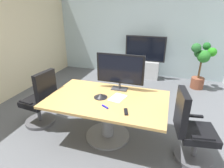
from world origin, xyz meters
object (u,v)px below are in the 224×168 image
Objects in this scene: office_chair_left at (41,103)px; remote_control at (126,112)px; tv_monitor at (120,70)px; potted_plant at (201,62)px; office_chair_right at (191,133)px; conference_phone at (101,96)px; conference_table at (107,108)px; wall_display_unit at (144,64)px.

office_chair_left is 1.74m from remote_control.
tv_monitor is 4.94× the size of remote_control.
remote_control is at bearing -113.29° from potted_plant.
office_chair_right is 2.86m from potted_plant.
conference_phone is (1.18, 0.02, 0.32)m from office_chair_left.
conference_phone is at bearing -177.30° from conference_table.
office_chair_right reaches higher than conference_phone.
wall_display_unit reaches higher than conference_phone.
conference_phone is (-0.21, -0.42, -0.33)m from tv_monitor.
remote_control is at bearing 93.71° from office_chair_right.
tv_monitor is (-1.21, 0.54, 0.65)m from office_chair_right.
office_chair_right is 1.45m from conference_phone.
office_chair_left is 2.60m from office_chair_right.
wall_display_unit is (0.05, 2.68, -0.66)m from tv_monitor.
conference_table is 2.28× the size of tv_monitor.
conference_table is 1.76× the size of office_chair_right.
wall_display_unit is (1.45, 3.13, -0.01)m from office_chair_left.
remote_control reaches higher than conference_table.
conference_phone is at bearing -115.85° from tv_monitor.
potted_plant is 5.70× the size of conference_phone.
potted_plant is (1.69, 2.69, 0.19)m from conference_table.
wall_display_unit is at bearing 161.94° from office_chair_left.
tv_monitor reaches higher than conference_phone.
wall_display_unit is 3.13m from conference_phone.
office_chair_right is at bearing -5.36° from conference_table.
potted_plant is 3.25m from conference_phone.
conference_table is 1.76× the size of office_chair_left.
office_chair_left is 6.41× the size of remote_control.
conference_phone is at bearing 97.93° from office_chair_left.
potted_plant is at bearing 56.25° from conference_phone.
office_chair_left is at bearing 151.78° from remote_control.
remote_control is at bearing -85.94° from wall_display_unit.
tv_monitor is 2.76m from wall_display_unit.
office_chair_left is at bearing -137.66° from potted_plant.
office_chair_left is at bearing -114.82° from wall_display_unit.
remote_control is at bearing -39.92° from conference_table.
tv_monitor reaches higher than office_chair_right.
conference_phone is 1.29× the size of remote_control.
office_chair_left is at bearing -178.70° from conference_table.
tv_monitor is at bearing 64.15° from conference_phone.
office_chair_right is 3.42m from wall_display_unit.
potted_plant is at bearing 54.92° from tv_monitor.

